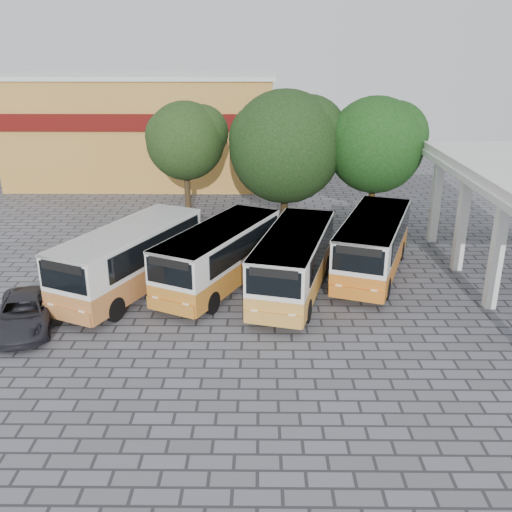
{
  "coord_description": "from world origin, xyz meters",
  "views": [
    {
      "loc": [
        -1.81,
        -20.09,
        10.46
      ],
      "look_at": [
        -2.02,
        3.9,
        1.5
      ],
      "focal_mm": 40.0,
      "sensor_mm": 36.0,
      "label": 1
    }
  ],
  "objects_px": {
    "bus_centre_right": "(294,260)",
    "parked_car": "(24,313)",
    "bus_far_left": "(130,256)",
    "bus_centre_left": "(219,254)",
    "bus_far_right": "(373,242)"
  },
  "relations": [
    {
      "from": "bus_far_left",
      "to": "bus_centre_right",
      "type": "relative_size",
      "value": 1.06
    },
    {
      "from": "bus_far_left",
      "to": "bus_far_right",
      "type": "bearing_deg",
      "value": 35.08
    },
    {
      "from": "bus_centre_left",
      "to": "parked_car",
      "type": "height_order",
      "value": "bus_centre_left"
    },
    {
      "from": "bus_far_left",
      "to": "bus_centre_right",
      "type": "height_order",
      "value": "bus_far_left"
    },
    {
      "from": "bus_far_left",
      "to": "bus_centre_left",
      "type": "height_order",
      "value": "bus_far_left"
    },
    {
      "from": "bus_far_left",
      "to": "parked_car",
      "type": "relative_size",
      "value": 1.93
    },
    {
      "from": "bus_far_right",
      "to": "bus_centre_left",
      "type": "bearing_deg",
      "value": -148.37
    },
    {
      "from": "bus_far_left",
      "to": "bus_centre_right",
      "type": "distance_m",
      "value": 7.18
    },
    {
      "from": "bus_far_left",
      "to": "bus_far_right",
      "type": "distance_m",
      "value": 11.25
    },
    {
      "from": "bus_far_left",
      "to": "parked_car",
      "type": "bearing_deg",
      "value": -110.21
    },
    {
      "from": "bus_centre_left",
      "to": "bus_centre_right",
      "type": "bearing_deg",
      "value": 13.07
    },
    {
      "from": "bus_centre_left",
      "to": "parked_car",
      "type": "relative_size",
      "value": 1.84
    },
    {
      "from": "bus_centre_right",
      "to": "parked_car",
      "type": "height_order",
      "value": "bus_centre_right"
    },
    {
      "from": "bus_centre_left",
      "to": "bus_centre_right",
      "type": "relative_size",
      "value": 1.01
    },
    {
      "from": "bus_centre_right",
      "to": "parked_car",
      "type": "distance_m",
      "value": 11.18
    }
  ]
}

